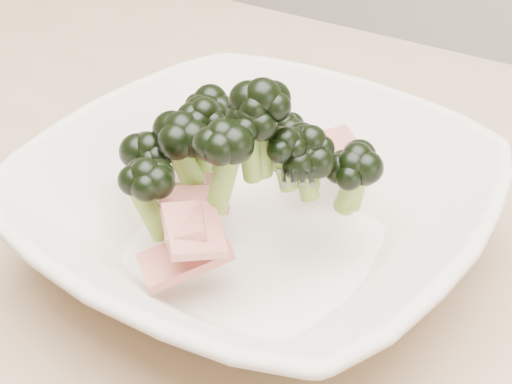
% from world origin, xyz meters
% --- Properties ---
extents(dining_table, '(1.20, 0.80, 0.75)m').
position_xyz_m(dining_table, '(0.00, 0.00, 0.65)').
color(dining_table, tan).
rests_on(dining_table, ground).
extents(broccoli_dish, '(0.32, 0.32, 0.14)m').
position_xyz_m(broccoli_dish, '(-0.05, 0.01, 0.79)').
color(broccoli_dish, beige).
rests_on(broccoli_dish, dining_table).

